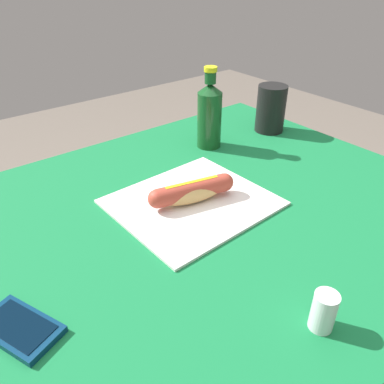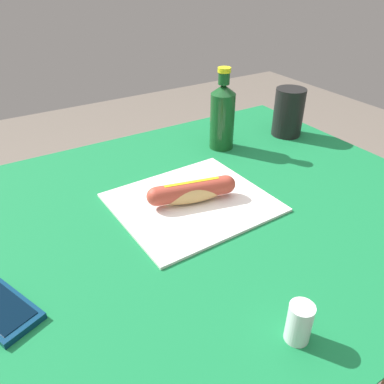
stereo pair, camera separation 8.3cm
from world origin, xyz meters
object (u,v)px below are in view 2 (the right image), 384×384
at_px(cell_phone, 3,311).
at_px(salt_shaker, 299,323).
at_px(hot_dog, 192,191).
at_px(drinking_cup, 288,112).
at_px(soda_bottle, 222,115).

height_order(cell_phone, salt_shaker, salt_shaker).
relative_size(hot_dog, drinking_cup, 1.40).
height_order(soda_bottle, drinking_cup, soda_bottle).
bearing_deg(hot_dog, salt_shaker, 81.58).
height_order(cell_phone, drinking_cup, drinking_cup).
relative_size(cell_phone, salt_shaker, 2.18).
distance_m(hot_dog, salt_shaker, 0.38).
bearing_deg(cell_phone, salt_shaker, 142.61).
relative_size(soda_bottle, drinking_cup, 1.59).
distance_m(soda_bottle, drinking_cup, 0.22).
bearing_deg(soda_bottle, salt_shaker, 64.31).
distance_m(drinking_cup, salt_shaker, 0.74).
bearing_deg(hot_dog, cell_phone, 14.75).
bearing_deg(salt_shaker, hot_dog, -98.42).
relative_size(soda_bottle, salt_shaker, 3.44).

